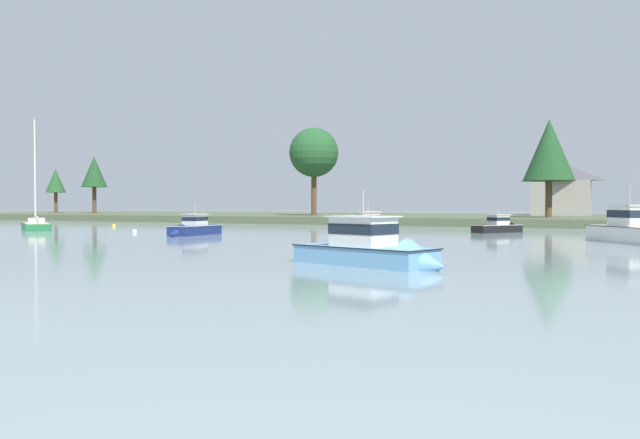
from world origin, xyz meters
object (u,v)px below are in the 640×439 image
mooring_buoy_yellow (114,226)px  cruiser_navy (192,231)px  cruiser_black (501,228)px  cruiser_orange (369,229)px  cruiser_white (636,235)px  sailboat_green (36,228)px  cruiser_skyblue (377,254)px  mooring_buoy_white (135,232)px

mooring_buoy_yellow → cruiser_navy: bearing=-31.5°
cruiser_black → cruiser_orange: bearing=-140.2°
cruiser_white → sailboat_green: (-60.38, -2.01, -0.38)m
cruiser_skyblue → cruiser_orange: cruiser_skyblue is taller
cruiser_skyblue → mooring_buoy_white: size_ratio=15.60×
mooring_buoy_yellow → cruiser_orange: bearing=-7.7°
cruiser_black → mooring_buoy_yellow: cruiser_black is taller
cruiser_navy → mooring_buoy_yellow: (-23.69, 14.54, -0.35)m
cruiser_skyblue → cruiser_navy: 32.66m
cruiser_black → cruiser_orange: cruiser_orange is taller
cruiser_black → cruiser_navy: cruiser_navy is taller
cruiser_white → cruiser_navy: (-37.09, -4.14, -0.22)m
cruiser_black → mooring_buoy_yellow: (-48.70, -3.97, -0.32)m
cruiser_navy → sailboat_green: bearing=174.8°
cruiser_orange → cruiser_navy: bearing=-146.2°
cruiser_black → cruiser_white: size_ratio=0.72×
cruiser_navy → mooring_buoy_yellow: 27.80m
cruiser_white → mooring_buoy_white: bearing=-177.6°
cruiser_navy → mooring_buoy_yellow: size_ratio=13.03×
cruiser_skyblue → cruiser_orange: size_ratio=1.26×
cruiser_skyblue → cruiser_black: (-0.87, 38.43, -0.13)m
cruiser_skyblue → mooring_buoy_white: 41.26m
cruiser_white → mooring_buoy_white: cruiser_white is taller
cruiser_orange → mooring_buoy_white: cruiser_orange is taller
cruiser_skyblue → sailboat_green: 53.89m
cruiser_white → mooring_buoy_white: (-46.02, -1.93, -0.56)m
cruiser_orange → mooring_buoy_white: 24.12m
cruiser_white → cruiser_orange: (-23.01, 5.27, -0.12)m
sailboat_green → mooring_buoy_white: sailboat_green is taller
cruiser_skyblue → cruiser_black: cruiser_skyblue is taller
cruiser_white → cruiser_orange: cruiser_white is taller
cruiser_white → mooring_buoy_yellow: (-60.79, 10.39, -0.56)m
cruiser_white → mooring_buoy_yellow: size_ratio=16.19×
cruiser_black → sailboat_green: 50.99m
mooring_buoy_white → mooring_buoy_yellow: (-14.76, 12.32, 0.00)m
cruiser_navy → mooring_buoy_white: cruiser_navy is taller
mooring_buoy_white → cruiser_skyblue: bearing=-32.5°
cruiser_navy → mooring_buoy_white: bearing=166.1°
mooring_buoy_white → cruiser_orange: bearing=17.4°
cruiser_skyblue → cruiser_white: 26.55m
cruiser_black → mooring_buoy_white: 37.64m
mooring_buoy_white → sailboat_green: bearing=-179.7°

